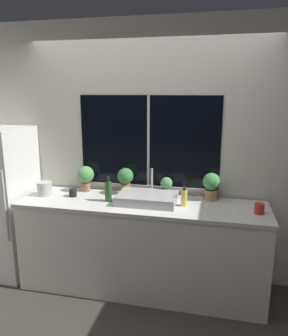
{
  "coord_description": "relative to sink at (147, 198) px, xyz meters",
  "views": [
    {
      "loc": [
        0.69,
        -2.64,
        1.99
      ],
      "look_at": [
        0.03,
        0.31,
        1.28
      ],
      "focal_mm": 35.0,
      "sensor_mm": 36.0,
      "label": 1
    }
  ],
  "objects": [
    {
      "name": "mug_black",
      "position": [
        -0.79,
        0.02,
        -0.01
      ],
      "size": [
        0.08,
        0.08,
        0.08
      ],
      "color": "black",
      "rests_on": "counter"
    },
    {
      "name": "mug_red",
      "position": [
        1.03,
        -0.07,
        0.0
      ],
      "size": [
        0.09,
        0.09,
        0.09
      ],
      "color": "#B72D28",
      "rests_on": "counter"
    },
    {
      "name": "soap_bottle",
      "position": [
        0.36,
        -0.01,
        0.04
      ],
      "size": [
        0.06,
        0.06,
        0.2
      ],
      "color": "#DBD14C",
      "rests_on": "counter"
    },
    {
      "name": "potted_plant_center_right",
      "position": [
        0.15,
        0.23,
        0.07
      ],
      "size": [
        0.12,
        0.12,
        0.21
      ],
      "color": "#9E6B4C",
      "rests_on": "counter"
    },
    {
      "name": "wall_back",
      "position": [
        -0.06,
        0.37,
        0.38
      ],
      "size": [
        8.0,
        0.09,
        2.7
      ],
      "color": "beige",
      "rests_on": "ground_plane"
    },
    {
      "name": "counter",
      "position": [
        -0.06,
        -0.01,
        -0.51
      ],
      "size": [
        2.44,
        0.64,
        0.93
      ],
      "color": "white",
      "rests_on": "ground_plane"
    },
    {
      "name": "potted_plant_far_left",
      "position": [
        -0.73,
        0.23,
        0.12
      ],
      "size": [
        0.18,
        0.18,
        0.28
      ],
      "color": "#9E6B4C",
      "rests_on": "counter"
    },
    {
      "name": "potted_plant_far_right",
      "position": [
        0.6,
        0.23,
        0.11
      ],
      "size": [
        0.17,
        0.17,
        0.28
      ],
      "color": "#9E6B4C",
      "rests_on": "counter"
    },
    {
      "name": "sink",
      "position": [
        0.0,
        0.0,
        0.0
      ],
      "size": [
        0.57,
        0.43,
        0.29
      ],
      "color": "#ADADB2",
      "rests_on": "counter"
    },
    {
      "name": "kettle",
      "position": [
        -1.1,
        -0.0,
        0.03
      ],
      "size": [
        0.15,
        0.15,
        0.16
      ],
      "color": "#B2B2B7",
      "rests_on": "counter"
    },
    {
      "name": "wall_left",
      "position": [
        -2.29,
        1.18,
        0.38
      ],
      "size": [
        0.06,
        7.0,
        2.7
      ],
      "color": "beige",
      "rests_on": "ground_plane"
    },
    {
      "name": "ground_plane",
      "position": [
        -0.06,
        -0.32,
        -0.97
      ],
      "size": [
        14.0,
        14.0,
        0.0
      ],
      "primitive_type": "plane",
      "color": "#38332D"
    },
    {
      "name": "potted_plant_center_left",
      "position": [
        -0.28,
        0.23,
        0.12
      ],
      "size": [
        0.17,
        0.17,
        0.28
      ],
      "color": "#9E6B4C",
      "rests_on": "counter"
    },
    {
      "name": "bottle_tall",
      "position": [
        -0.38,
        -0.04,
        0.06
      ],
      "size": [
        0.07,
        0.07,
        0.25
      ],
      "color": "#235128",
      "rests_on": "counter"
    }
  ]
}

